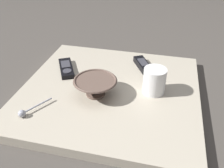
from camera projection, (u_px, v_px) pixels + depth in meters
The scene contains 7 objects.
ground_plane at pixel (110, 95), 0.94m from camera, with size 6.00×6.00×0.00m, color #47423D.
table at pixel (110, 92), 0.93m from camera, with size 0.66×0.64×0.04m.
cereal_bowl at pixel (95, 86), 0.87m from camera, with size 0.16×0.16×0.07m.
coffee_mug at pixel (154, 81), 0.88m from camera, with size 0.08×0.08×0.10m.
teaspoon at pixel (25, 112), 0.79m from camera, with size 0.07×0.11×0.02m.
tv_remote_near at pixel (145, 67), 1.03m from camera, with size 0.12×0.17×0.03m.
tv_remote_far at pixel (66, 68), 1.03m from camera, with size 0.12×0.16×0.02m.
Camera 1 is at (-0.18, 0.73, 0.57)m, focal length 38.78 mm.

